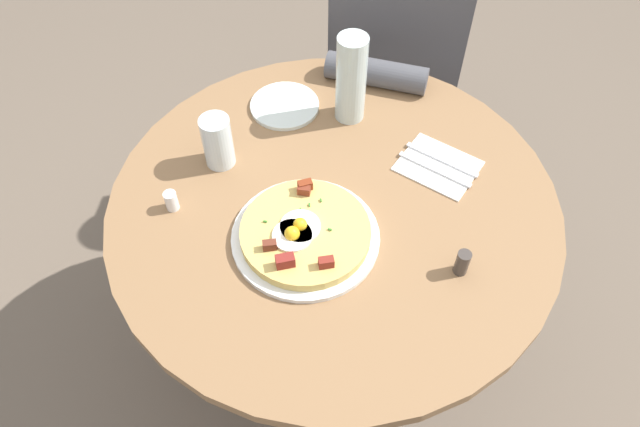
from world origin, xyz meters
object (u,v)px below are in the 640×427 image
water_bottle (351,79)px  pepper_shaker (462,263)px  breakfast_pizza (304,232)px  person_seated (390,78)px  knife (442,160)px  fork (435,169)px  pizza_plate (306,237)px  bread_plate (285,106)px  dining_table (332,244)px  salt_shaker (171,201)px  water_glass (218,142)px

water_bottle → pepper_shaker: water_bottle is taller
pepper_shaker → breakfast_pizza: bearing=-8.5°
person_seated → pepper_shaker: person_seated is taller
water_bottle → knife: bearing=148.6°
person_seated → fork: size_ratio=6.31×
pizza_plate → fork: size_ratio=1.71×
knife → water_bottle: water_bottle is taller
pepper_shaker → person_seated: bearing=-80.5°
bread_plate → knife: size_ratio=0.95×
fork → knife: same height
bread_plate → fork: bearing=153.8°
water_bottle → fork: bearing=140.8°
fork → pepper_shaker: size_ratio=3.04×
person_seated → dining_table: bearing=79.4°
dining_table → person_seated: size_ratio=0.87×
salt_shaker → dining_table: bearing=-171.4°
knife → water_glass: water_glass is taller
pizza_plate → bread_plate: (0.10, -0.40, -0.00)m
bread_plate → water_bottle: 0.19m
bread_plate → knife: 0.41m
breakfast_pizza → pepper_shaker: bearing=171.5°
knife → water_bottle: size_ratio=0.80×
pizza_plate → water_glass: (0.22, -0.20, 0.06)m
breakfast_pizza → dining_table: bearing=-115.5°
bread_plate → pizza_plate: bearing=103.6°
person_seated → knife: (-0.11, 0.54, 0.21)m
person_seated → fork: person_seated is taller
pizza_plate → fork: pizza_plate is taller
water_bottle → salt_shaker: 0.49m
person_seated → knife: person_seated is taller
knife → dining_table: bearing=-121.1°
pepper_shaker → bread_plate: bearing=-47.2°
pizza_plate → salt_shaker: size_ratio=6.59×
water_glass → salt_shaker: water_glass is taller
salt_shaker → pepper_shaker: bearing=170.3°
pizza_plate → bread_plate: bearing=-76.4°
breakfast_pizza → water_glass: water_glass is taller
bread_plate → water_glass: bearing=58.0°
water_glass → bread_plate: bearing=-122.0°
fork → knife: (-0.02, -0.03, 0.00)m
dining_table → bread_plate: size_ratio=5.77×
water_bottle → water_glass: bearing=32.7°
salt_shaker → water_glass: bearing=-118.0°
breakfast_pizza → fork: (-0.27, -0.22, -0.02)m
fork → water_bottle: water_bottle is taller
pepper_shaker → knife: bearing=-84.8°
pizza_plate → knife: pizza_plate is taller
knife → water_glass: size_ratio=1.41×
bread_plate → pepper_shaker: bearing=132.8°
person_seated → salt_shaker: bearing=57.1°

